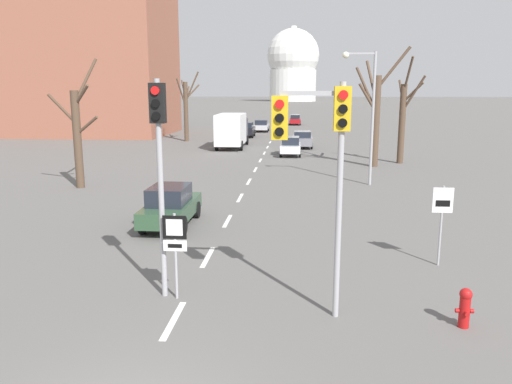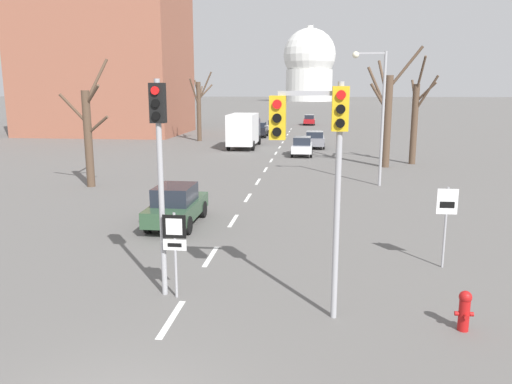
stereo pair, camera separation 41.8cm
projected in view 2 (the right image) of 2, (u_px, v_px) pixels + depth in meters
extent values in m
cube|color=silver|center=(171.00, 319.00, 11.66)|extent=(0.16, 2.00, 0.01)
cube|color=silver|center=(211.00, 256.00, 16.04)|extent=(0.16, 2.00, 0.01)
cube|color=silver|center=(233.00, 221.00, 20.42)|extent=(0.16, 2.00, 0.01)
cube|color=silver|center=(248.00, 198.00, 24.80)|extent=(0.16, 2.00, 0.01)
cube|color=silver|center=(258.00, 181.00, 29.18)|extent=(0.16, 2.00, 0.01)
cube|color=silver|center=(266.00, 170.00, 33.55)|extent=(0.16, 2.00, 0.01)
cube|color=silver|center=(271.00, 160.00, 37.93)|extent=(0.16, 2.00, 0.01)
cube|color=silver|center=(276.00, 153.00, 42.31)|extent=(0.16, 2.00, 0.01)
cube|color=silver|center=(280.00, 147.00, 46.69)|extent=(0.16, 2.00, 0.01)
cube|color=silver|center=(283.00, 142.00, 51.07)|extent=(0.16, 2.00, 0.01)
cube|color=silver|center=(285.00, 138.00, 55.45)|extent=(0.16, 2.00, 0.01)
cube|color=silver|center=(288.00, 135.00, 59.83)|extent=(0.16, 2.00, 0.01)
cube|color=silver|center=(289.00, 132.00, 64.20)|extent=(0.16, 2.00, 0.01)
cube|color=silver|center=(291.00, 129.00, 68.58)|extent=(0.16, 2.00, 0.01)
cylinder|color=#9E9EA3|center=(161.00, 191.00, 12.53)|extent=(0.14, 0.14, 5.52)
cube|color=black|center=(158.00, 103.00, 12.10)|extent=(0.36, 0.28, 0.96)
cylinder|color=red|center=(155.00, 91.00, 11.87)|extent=(0.20, 0.06, 0.20)
cylinder|color=black|center=(156.00, 103.00, 11.93)|extent=(0.20, 0.06, 0.20)
cylinder|color=black|center=(156.00, 116.00, 11.99)|extent=(0.20, 0.06, 0.20)
cylinder|color=#9E9EA3|center=(337.00, 205.00, 11.22)|extent=(0.14, 0.14, 5.43)
cube|color=gold|center=(340.00, 109.00, 10.79)|extent=(0.36, 0.28, 0.96)
cylinder|color=red|center=(341.00, 95.00, 10.56)|extent=(0.20, 0.06, 0.20)
cylinder|color=black|center=(341.00, 109.00, 10.62)|extent=(0.20, 0.06, 0.20)
cylinder|color=black|center=(340.00, 123.00, 10.68)|extent=(0.20, 0.06, 0.20)
cube|color=#9E9EA3|center=(309.00, 93.00, 10.80)|extent=(1.36, 0.10, 0.10)
cube|color=gold|center=(278.00, 118.00, 10.98)|extent=(0.36, 0.28, 0.96)
cylinder|color=red|center=(277.00, 104.00, 10.76)|extent=(0.20, 0.06, 0.20)
cylinder|color=black|center=(277.00, 118.00, 10.82)|extent=(0.20, 0.06, 0.20)
cylinder|color=black|center=(277.00, 132.00, 10.88)|extent=(0.20, 0.06, 0.20)
cylinder|color=#9E9EA3|center=(175.00, 256.00, 12.68)|extent=(0.07, 0.07, 2.24)
cube|color=black|center=(174.00, 227.00, 12.50)|extent=(0.60, 0.03, 0.60)
cube|color=white|center=(174.00, 227.00, 12.48)|extent=(0.42, 0.01, 0.42)
cube|color=white|center=(175.00, 245.00, 12.60)|extent=(0.60, 0.03, 0.28)
cube|color=black|center=(175.00, 245.00, 12.58)|extent=(0.36, 0.01, 0.10)
cylinder|color=#9E9EA3|center=(445.00, 228.00, 14.83)|extent=(0.07, 0.07, 2.47)
cube|color=white|center=(447.00, 202.00, 14.65)|extent=(0.60, 0.03, 0.76)
cube|color=black|center=(447.00, 205.00, 14.65)|extent=(0.42, 0.01, 0.19)
cylinder|color=#B21414|center=(464.00, 315.00, 11.05)|extent=(0.24, 0.24, 0.71)
sphere|color=#B21414|center=(466.00, 297.00, 10.96)|extent=(0.28, 0.28, 0.28)
cylinder|color=#B21414|center=(457.00, 313.00, 11.06)|extent=(0.08, 0.10, 0.10)
cylinder|color=#B21414|center=(472.00, 314.00, 11.02)|extent=(0.08, 0.10, 0.10)
cylinder|color=#B21414|center=(466.00, 317.00, 10.88)|extent=(0.10, 0.08, 0.10)
cylinder|color=#9E9EA3|center=(383.00, 120.00, 27.25)|extent=(0.16, 0.16, 7.29)
cube|color=#9E9EA3|center=(371.00, 53.00, 26.63)|extent=(1.59, 0.10, 0.10)
sphere|color=#F2EAC6|center=(356.00, 55.00, 26.74)|extent=(0.36, 0.36, 0.36)
cube|color=#B7B7BC|center=(275.00, 127.00, 64.02)|extent=(1.79, 3.98, 0.57)
cube|color=#1E232D|center=(275.00, 122.00, 63.71)|extent=(1.52, 1.91, 0.60)
cylinder|color=black|center=(269.00, 128.00, 65.37)|extent=(0.18, 0.68, 0.68)
cylinder|color=black|center=(282.00, 128.00, 65.18)|extent=(0.18, 0.68, 0.68)
cylinder|color=black|center=(267.00, 130.00, 62.97)|extent=(0.18, 0.68, 0.68)
cylinder|color=black|center=(281.00, 130.00, 62.78)|extent=(0.18, 0.68, 0.68)
cube|color=#2D4C33|center=(177.00, 209.00, 19.71)|extent=(1.64, 4.12, 0.60)
cube|color=#1E232D|center=(175.00, 194.00, 19.38)|extent=(1.39, 1.98, 0.68)
cylinder|color=black|center=(168.00, 208.00, 21.10)|extent=(0.18, 0.69, 0.69)
cylinder|color=black|center=(203.00, 209.00, 20.93)|extent=(0.18, 0.69, 0.69)
cylinder|color=black|center=(148.00, 224.00, 18.62)|extent=(0.18, 0.69, 0.69)
cylinder|color=black|center=(188.00, 225.00, 18.44)|extent=(0.18, 0.69, 0.69)
cube|color=maroon|center=(309.00, 121.00, 76.50)|extent=(1.65, 4.26, 0.64)
cube|color=#1E232D|center=(309.00, 117.00, 76.17)|extent=(1.40, 2.04, 0.60)
cylinder|color=black|center=(304.00, 122.00, 77.94)|extent=(0.18, 0.62, 0.62)
cylinder|color=black|center=(314.00, 122.00, 77.76)|extent=(0.18, 0.62, 0.62)
cylinder|color=black|center=(304.00, 123.00, 75.37)|extent=(0.18, 0.62, 0.62)
cylinder|color=black|center=(314.00, 123.00, 75.19)|extent=(0.18, 0.62, 0.62)
cube|color=slate|center=(315.00, 141.00, 46.06)|extent=(1.77, 3.97, 0.69)
cube|color=#1E232D|center=(315.00, 134.00, 45.75)|extent=(1.51, 1.90, 0.54)
cylinder|color=black|center=(306.00, 143.00, 47.42)|extent=(0.18, 0.62, 0.62)
cylinder|color=black|center=(323.00, 143.00, 47.23)|extent=(0.18, 0.62, 0.62)
cylinder|color=black|center=(305.00, 146.00, 45.03)|extent=(0.18, 0.62, 0.62)
cylinder|color=black|center=(324.00, 146.00, 44.84)|extent=(0.18, 0.62, 0.62)
cube|color=silver|center=(302.00, 148.00, 40.61)|extent=(1.61, 3.92, 0.58)
cube|color=#1E232D|center=(302.00, 141.00, 40.30)|extent=(1.37, 1.88, 0.62)
cylinder|color=black|center=(293.00, 150.00, 41.94)|extent=(0.18, 0.69, 0.69)
cylinder|color=black|center=(311.00, 150.00, 41.77)|extent=(0.18, 0.69, 0.69)
cylinder|color=black|center=(292.00, 153.00, 39.57)|extent=(0.18, 0.69, 0.69)
cylinder|color=black|center=(311.00, 153.00, 39.40)|extent=(0.18, 0.69, 0.69)
cube|color=black|center=(259.00, 131.00, 56.74)|extent=(1.89, 3.94, 0.75)
cube|color=#1E232D|center=(258.00, 125.00, 56.41)|extent=(1.60, 1.89, 0.57)
cylinder|color=black|center=(252.00, 133.00, 58.10)|extent=(0.18, 0.71, 0.71)
cylinder|color=black|center=(267.00, 133.00, 57.90)|extent=(0.18, 0.71, 0.71)
cylinder|color=black|center=(249.00, 135.00, 55.73)|extent=(0.18, 0.71, 0.71)
cylinder|color=black|center=(265.00, 135.00, 55.52)|extent=(0.18, 0.71, 0.71)
cube|color=#333842|center=(248.00, 129.00, 48.79)|extent=(2.20, 2.00, 2.10)
cube|color=white|center=(243.00, 129.00, 45.22)|extent=(2.30, 5.20, 2.70)
cylinder|color=black|center=(237.00, 140.00, 49.12)|extent=(0.24, 0.88, 0.88)
cylinder|color=black|center=(259.00, 140.00, 48.87)|extent=(0.24, 0.88, 0.88)
cylinder|color=black|center=(228.00, 145.00, 44.23)|extent=(0.24, 0.88, 0.88)
cylinder|color=black|center=(253.00, 146.00, 43.98)|extent=(0.24, 0.88, 0.88)
cylinder|color=brown|center=(199.00, 112.00, 51.86)|extent=(0.46, 0.46, 6.08)
cylinder|color=brown|center=(197.00, 88.00, 51.77)|extent=(0.69, 0.90, 1.81)
cylinder|color=brown|center=(206.00, 92.00, 51.80)|extent=(1.37, 1.10, 1.60)
cylinder|color=brown|center=(205.00, 87.00, 51.23)|extent=(1.54, 0.25, 3.07)
cylinder|color=brown|center=(194.00, 93.00, 50.92)|extent=(0.73, 1.35, 2.86)
cylinder|color=brown|center=(200.00, 95.00, 52.75)|extent=(0.31, 2.60, 1.94)
cylinder|color=brown|center=(387.00, 122.00, 34.08)|extent=(0.54, 0.54, 6.23)
cylinder|color=brown|center=(379.00, 98.00, 33.78)|extent=(1.37, 0.29, 2.02)
cylinder|color=brown|center=(378.00, 90.00, 34.05)|extent=(1.53, 0.86, 3.16)
cylinder|color=brown|center=(406.00, 68.00, 33.16)|extent=(2.17, 0.36, 2.82)
cylinder|color=brown|center=(383.00, 81.00, 34.49)|extent=(0.68, 2.09, 2.92)
cylinder|color=brown|center=(88.00, 139.00, 27.18)|extent=(0.44, 0.44, 5.24)
cylinder|color=brown|center=(73.00, 109.00, 26.75)|extent=(1.39, 0.52, 1.65)
cylinder|color=brown|center=(96.00, 81.00, 26.89)|extent=(1.12, 0.97, 2.41)
cylinder|color=brown|center=(92.00, 95.00, 26.34)|extent=(1.17, 0.83, 1.15)
cylinder|color=brown|center=(98.00, 125.00, 26.74)|extent=(1.46, 0.63, 1.08)
cylinder|color=brown|center=(414.00, 125.00, 35.63)|extent=(0.46, 0.46, 5.67)
cylinder|color=brown|center=(427.00, 93.00, 34.68)|extent=(1.35, 1.09, 2.51)
cylinder|color=brown|center=(414.00, 92.00, 35.65)|extent=(0.31, 1.11, 1.77)
cylinder|color=brown|center=(426.00, 92.00, 34.75)|extent=(1.27, 0.93, 1.47)
cylinder|color=brown|center=(421.00, 74.00, 34.29)|extent=(0.38, 1.41, 2.41)
cylinder|color=silver|center=(309.00, 86.00, 238.03)|extent=(22.11, 22.11, 14.74)
sphere|color=silver|center=(310.00, 55.00, 235.20)|extent=(24.56, 24.56, 24.56)
cylinder|color=silver|center=(310.00, 31.00, 232.98)|extent=(2.95, 2.95, 4.30)
cube|color=#935642|center=(107.00, 58.00, 59.64)|extent=(18.00, 14.00, 18.03)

